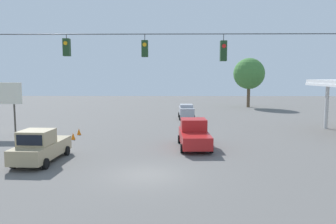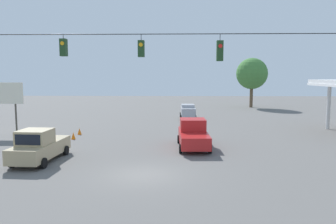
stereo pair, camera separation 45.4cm
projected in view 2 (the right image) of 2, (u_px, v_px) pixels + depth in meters
ground_plane at (144, 175)px, 18.03m from camera, size 140.00×140.00×0.00m
overhead_signal_span at (143, 82)px, 16.87m from camera, size 22.62×0.38×8.26m
sedan_silver_oncoming_deep at (188, 111)px, 41.31m from camera, size 1.99×4.45×1.83m
pickup_truck_tan_parked_shoulder at (39, 146)px, 20.71m from camera, size 2.41×5.18×2.12m
pickup_truck_red_crossing_near at (193, 135)px, 24.83m from camera, size 2.42×5.42×2.12m
traffic_cone_nearest at (39, 153)px, 21.76m from camera, size 0.38×0.38×0.58m
traffic_cone_second at (56, 146)px, 24.00m from camera, size 0.38×0.38×0.58m
traffic_cone_third at (66, 140)px, 26.23m from camera, size 0.38×0.38×0.58m
traffic_cone_fourth at (73, 136)px, 28.08m from camera, size 0.38×0.38×0.58m
traffic_cone_fifth at (80, 131)px, 30.32m from camera, size 0.38×0.38×0.58m
tree_horizon_left at (252, 74)px, 55.73m from camera, size 5.31×5.31×8.43m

